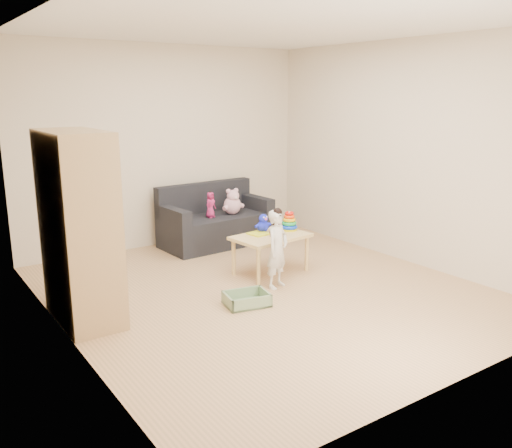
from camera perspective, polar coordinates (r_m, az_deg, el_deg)
room at (r=5.32m, az=1.08°, el=6.21°), size 4.50×4.50×4.50m
wardrobe at (r=4.96m, az=-18.14°, el=-0.41°), size 0.47×0.94×1.69m
sofa at (r=7.27m, az=-4.19°, el=-0.60°), size 1.48×0.80×0.41m
play_table at (r=6.11m, az=1.55°, el=-3.18°), size 0.89×0.62×0.44m
storage_bin at (r=5.25m, az=-0.99°, el=-7.88°), size 0.47×0.39×0.12m
toddler at (r=5.62m, az=2.25°, el=-2.77°), size 0.35×0.29×0.80m
pink_bear at (r=7.24m, az=-2.51°, el=2.20°), size 0.31×0.28×0.29m
doll at (r=7.05m, az=-4.81°, el=2.00°), size 0.20×0.17×0.33m
ring_stacker at (r=6.26m, az=3.51°, el=0.13°), size 0.19×0.19×0.22m
brown_bottle at (r=6.24m, az=2.10°, el=0.20°), size 0.08×0.08×0.23m
blue_plush at (r=6.17m, az=0.73°, el=0.13°), size 0.19×0.16×0.21m
wooden_figure at (r=5.98m, az=1.60°, el=-0.77°), size 0.05×0.04×0.12m
yellow_book at (r=6.08m, az=0.27°, el=-1.02°), size 0.23×0.23×0.02m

